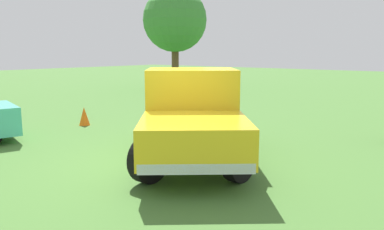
% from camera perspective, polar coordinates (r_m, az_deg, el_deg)
% --- Properties ---
extents(ground_plane, '(80.00, 80.00, 0.00)m').
position_cam_1_polar(ground_plane, '(8.00, -3.16, -6.44)').
color(ground_plane, '#477533').
extents(pickup_truck, '(4.75, 4.45, 1.83)m').
position_cam_1_polar(pickup_truck, '(7.96, -0.02, 0.48)').
color(pickup_truck, black).
rests_on(pickup_truck, ground_plane).
extents(tree_back_right, '(3.59, 3.59, 5.72)m').
position_cam_1_polar(tree_back_right, '(22.26, -2.55, 13.85)').
color(tree_back_right, brown).
rests_on(tree_back_right, ground_plane).
extents(traffic_cone, '(0.32, 0.32, 0.55)m').
position_cam_1_polar(traffic_cone, '(11.90, -15.68, -0.16)').
color(traffic_cone, orange).
rests_on(traffic_cone, ground_plane).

